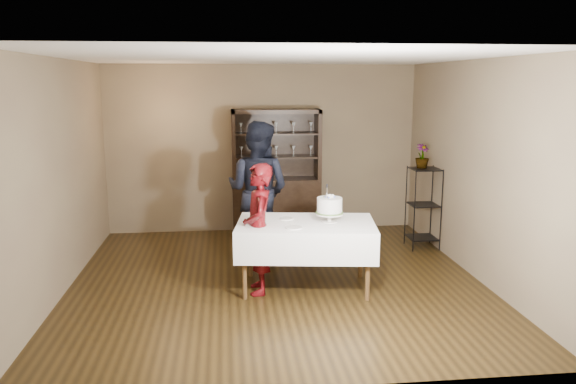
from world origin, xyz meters
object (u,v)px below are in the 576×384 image
object	(u,v)px
china_hutch	(276,193)
cake	(330,207)
plant_etagere	(423,204)
potted_plant	(422,156)
woman	(259,229)
man	(258,190)
cake_table	(306,238)

from	to	relation	value
china_hutch	cake	xyz separation A→B (m)	(0.40, -2.52, 0.32)
plant_etagere	potted_plant	xyz separation A→B (m)	(-0.04, 0.04, 0.71)
woman	plant_etagere	bearing A→B (deg)	120.95
woman	man	bearing A→B (deg)	176.56
china_hutch	plant_etagere	world-z (taller)	china_hutch
cake_table	potted_plant	world-z (taller)	potted_plant
man	woman	bearing A→B (deg)	114.91
china_hutch	cake_table	bearing A→B (deg)	-87.16
woman	man	distance (m)	1.37
plant_etagere	man	bearing A→B (deg)	-175.86
china_hutch	plant_etagere	xyz separation A→B (m)	(2.08, -1.05, -0.01)
cake_table	woman	xyz separation A→B (m)	(-0.56, -0.07, 0.15)
man	potted_plant	distance (m)	2.45
man	potted_plant	bearing A→B (deg)	-146.80
china_hutch	potted_plant	bearing A→B (deg)	-26.32
man	plant_etagere	bearing A→B (deg)	-147.84
plant_etagere	man	world-z (taller)	man
cake	cake_table	bearing A→B (deg)	178.67
woman	cake	world-z (taller)	woman
china_hutch	woman	bearing A→B (deg)	-99.61
plant_etagere	cake_table	size ratio (longest dim) A/B	0.70
man	cake	distance (m)	1.50
cake_table	cake	size ratio (longest dim) A/B	3.77
china_hutch	potted_plant	xyz separation A→B (m)	(2.04, -1.01, 0.70)
plant_etagere	potted_plant	world-z (taller)	potted_plant
china_hutch	man	size ratio (longest dim) A/B	1.05
cake	potted_plant	size ratio (longest dim) A/B	1.30
cake	woman	bearing A→B (deg)	-175.53
china_hutch	cake	world-z (taller)	china_hutch
woman	cake	distance (m)	0.87
woman	cake	size ratio (longest dim) A/B	3.33
cake	china_hutch	bearing A→B (deg)	99.09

